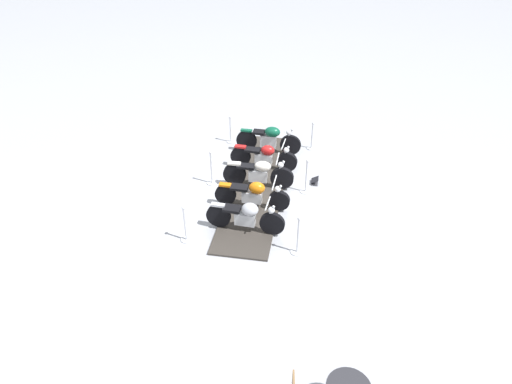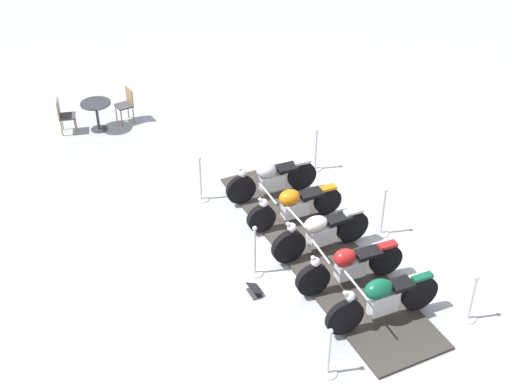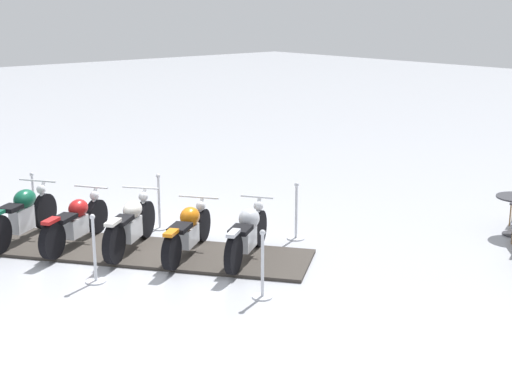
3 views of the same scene
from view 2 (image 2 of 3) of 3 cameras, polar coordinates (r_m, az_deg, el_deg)
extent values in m
plane|color=#A8AAB2|center=(14.33, 5.19, -4.90)|extent=(80.00, 80.00, 0.00)
cube|color=#38332D|center=(14.31, 5.20, -4.81)|extent=(5.08, 6.21, 0.06)
cylinder|color=black|center=(15.39, -1.23, 0.19)|extent=(0.63, 0.46, 0.67)
cylinder|color=black|center=(15.88, 3.74, 1.32)|extent=(0.63, 0.46, 0.67)
cube|color=silver|center=(15.60, 1.29, 0.85)|extent=(0.57, 0.47, 0.36)
ellipsoid|color=#B7BAC1|center=(15.37, 0.84, 1.78)|extent=(0.57, 0.54, 0.36)
cube|color=black|center=(15.57, 2.50, 1.98)|extent=(0.56, 0.52, 0.08)
cube|color=#B7BAC1|center=(15.68, 3.79, 2.44)|extent=(0.39, 0.32, 0.06)
cylinder|color=silver|center=(15.25, -1.01, 1.13)|extent=(0.25, 0.20, 0.58)
cylinder|color=silver|center=(15.08, -0.79, 2.28)|extent=(0.36, 0.53, 0.04)
sphere|color=silver|center=(15.16, -1.14, 1.57)|extent=(0.18, 0.18, 0.18)
cylinder|color=black|center=(14.57, 0.43, -2.16)|extent=(0.59, 0.46, 0.61)
cylinder|color=black|center=(15.16, 5.81, -0.71)|extent=(0.59, 0.46, 0.61)
cube|color=silver|center=(14.83, 3.18, -1.32)|extent=(0.61, 0.53, 0.34)
ellipsoid|color=#D16B0F|center=(14.59, 2.72, -0.44)|extent=(0.57, 0.54, 0.34)
cube|color=black|center=(14.82, 4.49, -0.14)|extent=(0.58, 0.53, 0.08)
cube|color=#D16B0F|center=(14.97, 5.89, 0.34)|extent=(0.37, 0.33, 0.06)
cylinder|color=silver|center=(14.44, 0.71, -1.26)|extent=(0.28, 0.22, 0.52)
cylinder|color=silver|center=(14.28, 0.99, -0.14)|extent=(0.46, 0.65, 0.04)
sphere|color=silver|center=(14.36, 0.62, -0.89)|extent=(0.18, 0.18, 0.18)
cylinder|color=black|center=(13.77, 2.65, -4.45)|extent=(0.65, 0.53, 0.71)
cylinder|color=black|center=(14.40, 7.78, -2.79)|extent=(0.65, 0.53, 0.71)
cube|color=silver|center=(14.05, 5.28, -3.49)|extent=(0.60, 0.53, 0.39)
ellipsoid|color=silver|center=(13.79, 4.85, -2.58)|extent=(0.59, 0.55, 0.31)
cube|color=black|center=(14.05, 6.68, -2.16)|extent=(0.60, 0.54, 0.08)
cube|color=silver|center=(14.18, 7.90, -1.55)|extent=(0.41, 0.36, 0.06)
cylinder|color=silver|center=(13.62, 2.97, -3.37)|extent=(0.27, 0.23, 0.60)
cylinder|color=silver|center=(13.43, 3.30, -2.07)|extent=(0.46, 0.60, 0.04)
sphere|color=silver|center=(13.51, 2.90, -2.86)|extent=(0.18, 0.18, 0.18)
cylinder|color=black|center=(13.10, 4.62, -7.10)|extent=(0.63, 0.47, 0.66)
cylinder|color=black|center=(13.72, 10.45, -5.41)|extent=(0.63, 0.47, 0.66)
cube|color=silver|center=(13.37, 7.61, -6.16)|extent=(0.60, 0.50, 0.35)
ellipsoid|color=#AD1919|center=(13.12, 7.19, -5.27)|extent=(0.55, 0.51, 0.33)
cube|color=black|center=(13.36, 9.09, -4.89)|extent=(0.58, 0.51, 0.08)
cube|color=#AD1919|center=(13.49, 10.61, -4.23)|extent=(0.40, 0.33, 0.06)
cylinder|color=silver|center=(12.94, 4.94, -6.09)|extent=(0.26, 0.20, 0.57)
cylinder|color=silver|center=(12.74, 5.29, -4.84)|extent=(0.41, 0.62, 0.04)
sphere|color=silver|center=(12.83, 4.84, -5.64)|extent=(0.18, 0.18, 0.18)
cylinder|color=black|center=(12.40, 7.18, -10.02)|extent=(0.66, 0.49, 0.71)
cylinder|color=black|center=(13.08, 13.10, -7.99)|extent=(0.66, 0.49, 0.71)
cube|color=silver|center=(12.69, 10.25, -8.80)|extent=(0.56, 0.47, 0.44)
ellipsoid|color=#0F5138|center=(12.38, 9.89, -7.74)|extent=(0.64, 0.58, 0.35)
cube|color=black|center=(12.63, 11.67, -7.31)|extent=(0.51, 0.48, 0.08)
cube|color=#0F5138|center=(12.83, 13.32, -6.71)|extent=(0.40, 0.33, 0.06)
cylinder|color=silver|center=(12.23, 7.63, -8.88)|extent=(0.30, 0.23, 0.61)
cylinder|color=silver|center=(12.02, 8.12, -7.50)|extent=(0.46, 0.68, 0.04)
sphere|color=silver|center=(12.11, 7.63, -8.34)|extent=(0.18, 0.18, 0.18)
cylinder|color=silver|center=(16.87, 4.78, 1.91)|extent=(0.32, 0.32, 0.03)
cylinder|color=silver|center=(16.60, 4.86, 3.38)|extent=(0.05, 0.05, 0.99)
sphere|color=silver|center=(16.34, 4.95, 4.98)|extent=(0.09, 0.09, 0.09)
cylinder|color=silver|center=(13.42, 16.75, -9.76)|extent=(0.29, 0.29, 0.03)
cylinder|color=silver|center=(13.11, 17.09, -8.27)|extent=(0.05, 0.05, 0.92)
sphere|color=silver|center=(12.79, 17.46, -6.62)|extent=(0.09, 0.09, 0.09)
cylinder|color=silver|center=(12.06, 5.79, -14.35)|extent=(0.32, 0.32, 0.03)
cylinder|color=silver|center=(11.71, 5.92, -12.83)|extent=(0.05, 0.05, 0.91)
sphere|color=silver|center=(11.36, 6.07, -11.15)|extent=(0.09, 0.09, 0.09)
cylinder|color=silver|center=(14.99, 10.04, -3.28)|extent=(0.33, 0.33, 0.03)
cylinder|color=silver|center=(14.67, 10.24, -1.62)|extent=(0.05, 0.05, 1.04)
sphere|color=silver|center=(14.35, 10.47, 0.18)|extent=(0.09, 0.09, 0.09)
cylinder|color=silver|center=(13.78, -0.10, -6.54)|extent=(0.32, 0.32, 0.03)
cylinder|color=silver|center=(13.44, -0.10, -4.84)|extent=(0.05, 0.05, 1.04)
sphere|color=silver|center=(13.10, -0.11, -2.96)|extent=(0.09, 0.09, 0.09)
cylinder|color=silver|center=(15.81, -4.45, -0.55)|extent=(0.34, 0.34, 0.03)
cylinder|color=silver|center=(15.52, -4.54, 1.02)|extent=(0.05, 0.05, 1.01)
sphere|color=silver|center=(15.23, -4.63, 2.72)|extent=(0.09, 0.09, 0.09)
cube|color=#333338|center=(13.35, -0.11, -8.18)|extent=(0.36, 0.39, 0.02)
cube|color=black|center=(13.27, -0.11, -7.79)|extent=(0.37, 0.38, 0.13)
cylinder|color=#2D2D33|center=(18.91, -12.57, 5.00)|extent=(0.43, 0.43, 0.02)
cylinder|color=#2D2D33|center=(18.73, -12.72, 5.99)|extent=(0.07, 0.07, 0.73)
cylinder|color=#2D2D33|center=(18.56, -12.86, 7.02)|extent=(0.78, 0.78, 0.03)
cylinder|color=olive|center=(18.84, -10.83, 5.87)|extent=(0.03, 0.03, 0.46)
cylinder|color=olive|center=(19.12, -11.25, 6.27)|extent=(0.03, 0.03, 0.46)
cylinder|color=olive|center=(18.95, -9.89, 6.15)|extent=(0.03, 0.03, 0.46)
cylinder|color=olive|center=(19.23, -10.32, 6.55)|extent=(0.03, 0.03, 0.46)
cube|color=#3F3F47|center=(18.92, -10.65, 6.88)|extent=(0.57, 0.57, 0.04)
cube|color=olive|center=(18.87, -10.22, 7.66)|extent=(0.30, 0.31, 0.43)
cylinder|color=olive|center=(19.00, -14.40, 5.60)|extent=(0.03, 0.03, 0.44)
cylinder|color=olive|center=(18.70, -14.42, 5.11)|extent=(0.03, 0.03, 0.44)
cylinder|color=olive|center=(19.03, -15.42, 5.48)|extent=(0.03, 0.03, 0.44)
cylinder|color=olive|center=(18.74, -15.46, 4.99)|extent=(0.03, 0.03, 0.44)
cube|color=#3F3F47|center=(18.76, -15.03, 5.94)|extent=(0.52, 0.52, 0.04)
cube|color=olive|center=(18.66, -15.71, 6.56)|extent=(0.17, 0.38, 0.47)
camera|label=1|loc=(21.38, -16.89, 29.91)|focal=31.92mm
camera|label=3|loc=(23.04, 25.71, 19.66)|focal=50.01mm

